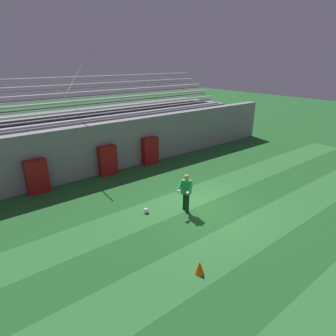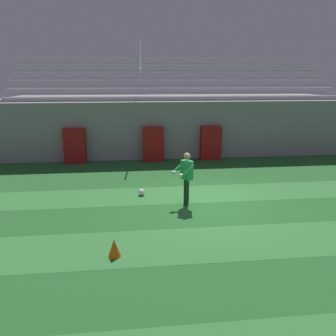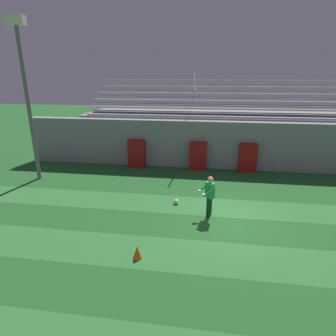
{
  "view_description": "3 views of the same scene",
  "coord_description": "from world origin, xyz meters",
  "px_view_note": "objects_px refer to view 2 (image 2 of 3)",
  "views": [
    {
      "loc": [
        -7.75,
        -7.53,
        5.98
      ],
      "look_at": [
        -0.64,
        1.55,
        1.53
      ],
      "focal_mm": 30.0,
      "sensor_mm": 36.0,
      "label": 1
    },
    {
      "loc": [
        -2.39,
        -9.54,
        3.9
      ],
      "look_at": [
        -1.2,
        1.38,
        0.88
      ],
      "focal_mm": 35.0,
      "sensor_mm": 36.0,
      "label": 2
    },
    {
      "loc": [
        -0.91,
        -9.9,
        5.35
      ],
      "look_at": [
        -2.61,
        1.94,
        1.36
      ],
      "focal_mm": 30.0,
      "sensor_mm": 36.0,
      "label": 3
    }
  ],
  "objects_px": {
    "padding_pillar_gate_right": "(211,143)",
    "goalkeeper": "(186,175)",
    "padding_pillar_far_left": "(75,146)",
    "padding_pillar_gate_left": "(153,144)",
    "traffic_cone": "(114,248)",
    "soccer_ball": "(142,192)"
  },
  "relations": [
    {
      "from": "goalkeeper",
      "to": "traffic_cone",
      "type": "bearing_deg",
      "value": -125.05
    },
    {
      "from": "padding_pillar_gate_right",
      "to": "padding_pillar_far_left",
      "type": "xyz_separation_m",
      "value": [
        -6.51,
        0.0,
        0.0
      ]
    },
    {
      "from": "padding_pillar_gate_left",
      "to": "traffic_cone",
      "type": "distance_m",
      "value": 8.91
    },
    {
      "from": "padding_pillar_far_left",
      "to": "soccer_ball",
      "type": "distance_m",
      "value": 5.71
    },
    {
      "from": "padding_pillar_gate_left",
      "to": "padding_pillar_far_left",
      "type": "relative_size",
      "value": 1.0
    },
    {
      "from": "padding_pillar_gate_left",
      "to": "padding_pillar_gate_right",
      "type": "bearing_deg",
      "value": 0.0
    },
    {
      "from": "padding_pillar_far_left",
      "to": "traffic_cone",
      "type": "height_order",
      "value": "padding_pillar_far_left"
    },
    {
      "from": "padding_pillar_far_left",
      "to": "goalkeeper",
      "type": "distance_m",
      "value": 7.2
    },
    {
      "from": "padding_pillar_gate_left",
      "to": "traffic_cone",
      "type": "height_order",
      "value": "padding_pillar_gate_left"
    },
    {
      "from": "padding_pillar_far_left",
      "to": "soccer_ball",
      "type": "relative_size",
      "value": 7.48
    },
    {
      "from": "padding_pillar_gate_left",
      "to": "goalkeeper",
      "type": "height_order",
      "value": "goalkeeper"
    },
    {
      "from": "padding_pillar_gate_left",
      "to": "traffic_cone",
      "type": "bearing_deg",
      "value": -99.45
    },
    {
      "from": "padding_pillar_gate_left",
      "to": "padding_pillar_far_left",
      "type": "height_order",
      "value": "same"
    },
    {
      "from": "padding_pillar_gate_right",
      "to": "padding_pillar_far_left",
      "type": "bearing_deg",
      "value": 180.0
    },
    {
      "from": "soccer_ball",
      "to": "traffic_cone",
      "type": "xyz_separation_m",
      "value": [
        -0.73,
        -3.94,
        0.1
      ]
    },
    {
      "from": "padding_pillar_gate_left",
      "to": "padding_pillar_far_left",
      "type": "xyz_separation_m",
      "value": [
        -3.69,
        0.0,
        0.0
      ]
    },
    {
      "from": "padding_pillar_gate_left",
      "to": "padding_pillar_gate_right",
      "type": "relative_size",
      "value": 1.0
    },
    {
      "from": "padding_pillar_gate_right",
      "to": "soccer_ball",
      "type": "height_order",
      "value": "padding_pillar_gate_right"
    },
    {
      "from": "traffic_cone",
      "to": "goalkeeper",
      "type": "bearing_deg",
      "value": 54.95
    },
    {
      "from": "padding_pillar_gate_right",
      "to": "goalkeeper",
      "type": "distance_m",
      "value": 6.13
    },
    {
      "from": "padding_pillar_far_left",
      "to": "soccer_ball",
      "type": "height_order",
      "value": "padding_pillar_far_left"
    },
    {
      "from": "padding_pillar_gate_left",
      "to": "padding_pillar_gate_right",
      "type": "height_order",
      "value": "same"
    }
  ]
}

